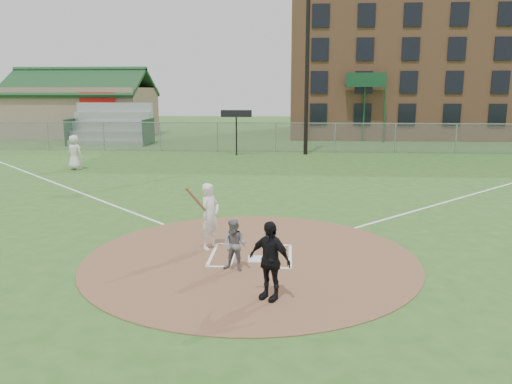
# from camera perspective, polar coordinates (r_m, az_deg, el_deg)

# --- Properties ---
(ground) EXTENTS (140.00, 140.00, 0.00)m
(ground) POSITION_cam_1_polar(r_m,az_deg,el_deg) (12.75, -0.61, -7.54)
(ground) COLOR #2E5B1F
(ground) RESTS_ON ground
(dirt_circle) EXTENTS (8.40, 8.40, 0.02)m
(dirt_circle) POSITION_cam_1_polar(r_m,az_deg,el_deg) (12.75, -0.61, -7.50)
(dirt_circle) COLOR brown
(dirt_circle) RESTS_ON ground
(home_plate) EXTENTS (0.53, 0.53, 0.03)m
(home_plate) POSITION_cam_1_polar(r_m,az_deg,el_deg) (12.55, 0.21, -7.68)
(home_plate) COLOR silver
(home_plate) RESTS_ON dirt_circle
(foul_line_first) EXTENTS (17.04, 17.04, 0.01)m
(foul_line_first) POSITION_cam_1_polar(r_m,az_deg,el_deg) (22.89, 24.39, 0.03)
(foul_line_first) COLOR white
(foul_line_first) RESTS_ON ground
(foul_line_third) EXTENTS (17.04, 17.04, 0.01)m
(foul_line_third) POSITION_cam_1_polar(r_m,az_deg,el_deg) (23.62, -21.12, 0.61)
(foul_line_third) COLOR white
(foul_line_third) RESTS_ON ground
(catcher) EXTENTS (0.71, 0.62, 1.22)m
(catcher) POSITION_cam_1_polar(r_m,az_deg,el_deg) (11.69, -2.45, -6.09)
(catcher) COLOR slate
(catcher) RESTS_ON dirt_circle
(umpire) EXTENTS (1.02, 0.83, 1.63)m
(umpire) POSITION_cam_1_polar(r_m,az_deg,el_deg) (10.07, 1.56, -7.81)
(umpire) COLOR black
(umpire) RESTS_ON dirt_circle
(ondeck_player) EXTENTS (1.04, 0.85, 1.84)m
(ondeck_player) POSITION_cam_1_polar(r_m,az_deg,el_deg) (28.32, -20.03, 4.27)
(ondeck_player) COLOR silver
(ondeck_player) RESTS_ON ground
(batters_boxes) EXTENTS (2.08, 1.88, 0.01)m
(batters_boxes) POSITION_cam_1_polar(r_m,az_deg,el_deg) (12.88, -0.56, -7.22)
(batters_boxes) COLOR white
(batters_boxes) RESTS_ON dirt_circle
(batter_at_plate) EXTENTS (0.90, 1.01, 1.78)m
(batter_at_plate) POSITION_cam_1_polar(r_m,az_deg,el_deg) (13.25, -5.29, -2.76)
(batter_at_plate) COLOR white
(batter_at_plate) RESTS_ON dirt_circle
(outfield_fence) EXTENTS (56.08, 0.08, 2.03)m
(outfield_fence) POSITION_cam_1_polar(r_m,az_deg,el_deg) (34.17, 2.27, 6.25)
(outfield_fence) COLOR slate
(outfield_fence) RESTS_ON ground
(bleachers) EXTENTS (6.08, 3.20, 3.20)m
(bleachers) POSITION_cam_1_polar(r_m,az_deg,el_deg) (40.76, -16.30, 7.47)
(bleachers) COLOR #B7BABF
(bleachers) RESTS_ON ground
(clubhouse) EXTENTS (12.20, 8.71, 6.23)m
(clubhouse) POSITION_cam_1_polar(r_m,az_deg,el_deg) (48.86, -19.19, 8.84)
(clubhouse) COLOR gray
(clubhouse) RESTS_ON ground
(brick_warehouse) EXTENTS (30.00, 17.17, 15.00)m
(brick_warehouse) POSITION_cam_1_polar(r_m,az_deg,el_deg) (52.30, 21.28, 14.45)
(brick_warehouse) COLOR #A06845
(brick_warehouse) RESTS_ON ground
(light_pole) EXTENTS (1.20, 0.30, 12.22)m
(light_pole) POSITION_cam_1_polar(r_m,az_deg,el_deg) (33.12, 5.89, 15.72)
(light_pole) COLOR black
(light_pole) RESTS_ON ground
(scoreboard_sign) EXTENTS (2.00, 0.10, 2.93)m
(scoreboard_sign) POSITION_cam_1_polar(r_m,az_deg,el_deg) (32.44, -2.27, 8.40)
(scoreboard_sign) COLOR black
(scoreboard_sign) RESTS_ON ground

